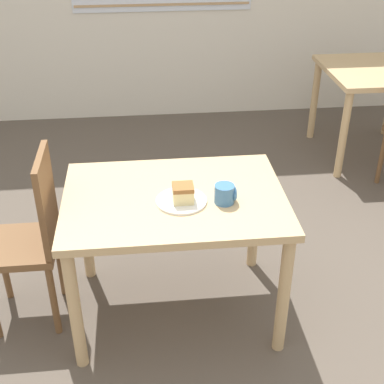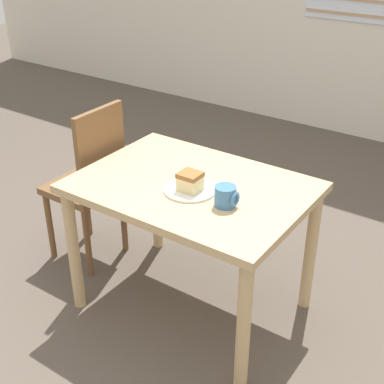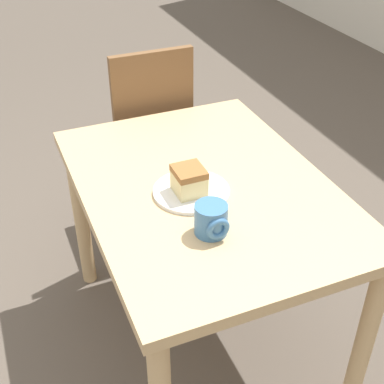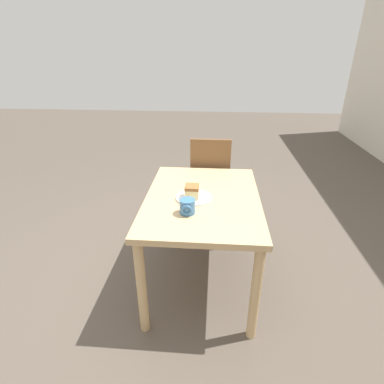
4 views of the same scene
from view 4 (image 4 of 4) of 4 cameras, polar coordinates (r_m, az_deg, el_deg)
The scene contains 6 objects.
ground_plane at distance 2.43m, azimuth -4.12°, elevation -17.24°, with size 14.00×14.00×0.00m, color brown.
dining_table_near at distance 2.11m, azimuth 1.99°, elevation -3.39°, with size 1.09×0.78×0.73m.
chair_near_window at distance 2.80m, azimuth 3.42°, elevation 1.79°, with size 0.37×0.37×0.96m.
plate at distance 2.04m, azimuth 0.31°, elevation -1.06°, with size 0.24×0.24×0.01m.
cake_slice at distance 2.01m, azimuth -0.01°, elevation 0.11°, with size 0.10×0.09×0.09m.
coffee_mug at distance 1.84m, azimuth -0.91°, elevation -2.82°, with size 0.10×0.10×0.09m.
Camera 4 is at (1.75, 0.31, 1.66)m, focal length 28.00 mm.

